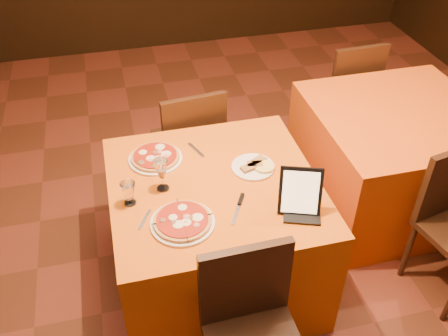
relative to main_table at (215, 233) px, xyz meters
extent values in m
cube|color=#5E2D19|center=(0.05, -0.11, -0.38)|extent=(6.00, 7.00, 0.01)
cube|color=#D45F0D|center=(0.00, 0.00, 0.00)|extent=(1.10, 1.10, 0.75)
cube|color=#E1560E|center=(1.33, 0.39, 0.00)|extent=(1.10, 1.10, 0.75)
cylinder|color=white|center=(-0.21, -0.26, 0.38)|extent=(0.31, 0.31, 0.01)
cylinder|color=#AD4C23|center=(-0.21, -0.26, 0.40)|extent=(0.28, 0.28, 0.02)
cylinder|color=white|center=(-0.27, 0.28, 0.38)|extent=(0.30, 0.30, 0.01)
cylinder|color=#AD4C23|center=(-0.27, 0.28, 0.40)|extent=(0.27, 0.27, 0.02)
cylinder|color=white|center=(0.24, 0.07, 0.38)|extent=(0.24, 0.24, 0.01)
cylinder|color=olive|center=(0.24, 0.07, 0.40)|extent=(0.15, 0.15, 0.02)
cube|color=black|center=(0.36, -0.30, 0.49)|extent=(0.23, 0.17, 0.24)
cube|color=silver|center=(0.06, -0.24, 0.38)|extent=(0.11, 0.18, 0.01)
cube|color=#A7A9AE|center=(-0.39, -0.19, 0.38)|extent=(0.08, 0.13, 0.01)
cube|color=#B4B2BA|center=(-0.03, 0.31, 0.38)|extent=(0.07, 0.16, 0.01)
camera|label=1|loc=(-0.43, -1.96, 2.08)|focal=40.00mm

